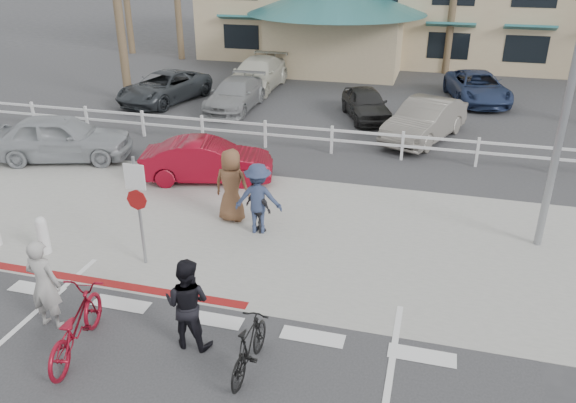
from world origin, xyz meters
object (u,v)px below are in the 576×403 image
(bike_black, at_px, (249,347))
(car_red_compact, at_px, (61,138))
(bike_red, at_px, (75,326))
(car_white_sedan, at_px, (207,161))
(sign_post, at_px, (139,206))

(bike_black, relative_size, car_red_compact, 0.36)
(car_red_compact, bearing_deg, bike_red, -160.47)
(bike_black, bearing_deg, car_red_compact, -38.74)
(bike_black, height_order, car_white_sedan, car_white_sedan)
(sign_post, distance_m, bike_black, 4.50)
(bike_black, distance_m, car_red_compact, 12.36)
(bike_black, distance_m, car_white_sedan, 8.63)
(car_white_sedan, height_order, car_red_compact, car_red_compact)
(sign_post, bearing_deg, car_white_sedan, 95.79)
(car_white_sedan, xyz_separation_m, car_red_compact, (-5.39, 0.42, 0.12))
(bike_black, bearing_deg, car_white_sedan, -60.61)
(bike_red, distance_m, car_white_sedan, 8.06)
(bike_red, relative_size, car_red_compact, 0.47)
(car_white_sedan, bearing_deg, sign_post, 171.29)
(sign_post, height_order, bike_black, sign_post)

